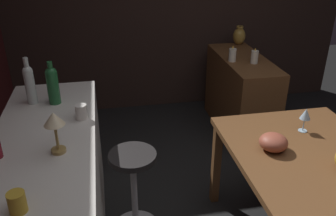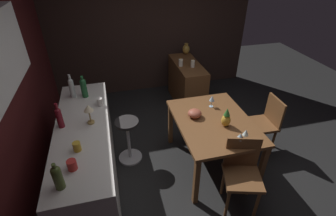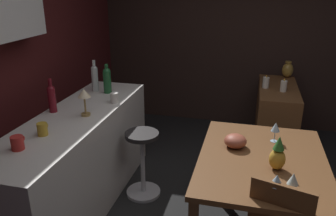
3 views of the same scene
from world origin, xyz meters
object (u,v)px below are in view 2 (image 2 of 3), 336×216
(chair_by_doorway, at_px, (265,122))
(dining_table, at_px, (213,126))
(wine_glass_left, at_px, (240,137))
(fruit_bowl, at_px, (195,113))
(cup_mustard, at_px, (77,146))
(wine_bottle_green, at_px, (84,87))
(cup_red, at_px, (72,165))
(wine_bottle_ruby, at_px, (59,117))
(cup_white, at_px, (100,102))
(wine_bottle_clear, at_px, (72,87))
(chair_near_window, at_px, (242,172))
(wine_glass_center, at_px, (246,133))
(vase_brass, at_px, (186,49))
(wine_glass_right, at_px, (212,99))
(pillar_candle_short, at_px, (181,63))
(bar_stool, at_px, (129,139))
(pillar_candle_tall, at_px, (193,64))
(counter_lamp, at_px, (89,110))
(sideboard_cabinet, at_px, (187,84))
(pineapple_centerpiece, at_px, (226,118))
(wine_bottle_olive, at_px, (57,177))

(chair_by_doorway, bearing_deg, dining_table, 96.53)
(chair_by_doorway, relative_size, wine_glass_left, 4.73)
(fruit_bowl, relative_size, cup_mustard, 1.60)
(wine_bottle_green, xyz_separation_m, cup_red, (-1.33, 0.08, -0.10))
(fruit_bowl, height_order, wine_bottle_ruby, wine_bottle_ruby)
(dining_table, bearing_deg, cup_white, 71.19)
(wine_bottle_clear, height_order, cup_mustard, wine_bottle_clear)
(chair_near_window, relative_size, cup_red, 7.27)
(wine_glass_center, bearing_deg, wine_glass_left, 119.45)
(vase_brass, bearing_deg, wine_glass_right, 173.21)
(wine_glass_left, bearing_deg, wine_glass_center, -60.55)
(wine_glass_right, xyz_separation_m, pillar_candle_short, (1.28, 0.06, 0.02))
(fruit_bowl, xyz_separation_m, pillar_candle_short, (1.46, -0.25, 0.09))
(bar_stool, distance_m, pillar_candle_tall, 1.81)
(wine_glass_right, relative_size, wine_bottle_clear, 0.52)
(fruit_bowl, bearing_deg, pillar_candle_short, -9.66)
(wine_glass_right, bearing_deg, cup_mustard, 110.91)
(wine_glass_left, distance_m, cup_mustard, 1.70)
(wine_bottle_clear, relative_size, counter_lamp, 1.37)
(sideboard_cabinet, distance_m, wine_bottle_green, 2.08)
(cup_red, bearing_deg, wine_bottle_green, -3.62)
(pineapple_centerpiece, xyz_separation_m, cup_red, (-0.45, 1.74, 0.10))
(counter_lamp, bearing_deg, pineapple_centerpiece, -98.57)
(wine_glass_left, relative_size, wine_bottle_ruby, 0.60)
(counter_lamp, height_order, pillar_candle_tall, counter_lamp)
(bar_stool, bearing_deg, sideboard_cabinet, -44.38)
(wine_bottle_green, bearing_deg, chair_by_doorway, -104.91)
(cup_mustard, bearing_deg, counter_lamp, -16.27)
(wine_bottle_ruby, relative_size, pillar_candle_tall, 2.03)
(counter_lamp, bearing_deg, cup_red, 166.97)
(pineapple_centerpiece, height_order, wine_bottle_clear, wine_bottle_clear)
(dining_table, height_order, wine_bottle_ruby, wine_bottle_ruby)
(cup_red, relative_size, vase_brass, 0.58)
(counter_lamp, relative_size, pillar_candle_tall, 1.61)
(wine_bottle_clear, xyz_separation_m, wine_bottle_olive, (-1.55, 0.02, -0.02))
(pillar_candle_short, bearing_deg, bar_stool, 137.74)
(wine_glass_left, bearing_deg, wine_bottle_olive, 97.87)
(bar_stool, bearing_deg, pineapple_centerpiece, -113.19)
(cup_white, height_order, cup_mustard, cup_white)
(wine_glass_right, distance_m, cup_red, 1.97)
(chair_near_window, xyz_separation_m, wine_bottle_olive, (-0.10, 1.81, 0.53))
(wine_bottle_clear, xyz_separation_m, cup_white, (-0.30, -0.34, -0.10))
(wine_bottle_olive, xyz_separation_m, pillar_candle_short, (2.37, -1.77, -0.15))
(dining_table, bearing_deg, wine_bottle_clear, 65.81)
(chair_by_doorway, bearing_deg, wine_glass_right, 73.98)
(pineapple_centerpiece, height_order, wine_bottle_ruby, wine_bottle_ruby)
(chair_near_window, distance_m, counter_lamp, 1.84)
(fruit_bowl, bearing_deg, sideboard_cabinet, -14.78)
(wine_bottle_clear, xyz_separation_m, vase_brass, (1.37, -2.03, -0.13))
(wine_bottle_ruby, bearing_deg, pillar_candle_tall, -55.80)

